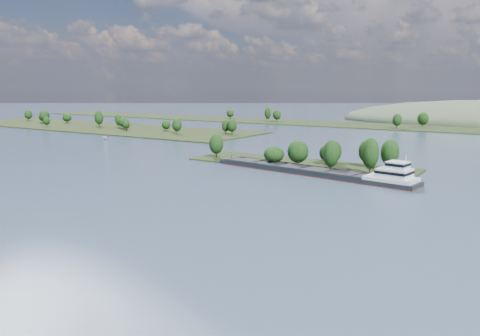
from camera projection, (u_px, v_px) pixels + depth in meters
The scene contains 6 objects.
ground at pixel (220, 190), 155.78m from camera, with size 1800.00×1800.00×0.00m, color #37485F.
tree_island at pixel (312, 157), 199.88m from camera, with size 100.00×31.16×15.43m.
left_bank at pixel (95, 127), 394.61m from camera, with size 300.00×80.00×15.23m.
back_shoreline at pixel (428, 128), 382.01m from camera, with size 900.00×60.00×15.40m.
cargo_barge at pixel (322, 172), 180.27m from camera, with size 87.67×22.70×11.78m.
motorboat at pixel (105, 138), 304.01m from camera, with size 2.30×6.11×2.36m, color silver.
Camera 1 is at (88.59, -4.01, 33.73)m, focal length 35.00 mm.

